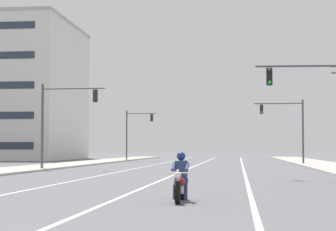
% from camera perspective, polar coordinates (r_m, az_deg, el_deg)
% --- Properties ---
extents(lane_stripe_center, '(0.16, 100.00, 0.01)m').
position_cam_1_polar(lane_stripe_center, '(53.14, 2.52, -4.76)').
color(lane_stripe_center, beige).
rests_on(lane_stripe_center, ground).
extents(lane_stripe_left, '(0.16, 100.00, 0.01)m').
position_cam_1_polar(lane_stripe_left, '(53.59, -1.88, -4.75)').
color(lane_stripe_left, beige).
rests_on(lane_stripe_left, ground).
extents(lane_stripe_right, '(0.16, 100.00, 0.01)m').
position_cam_1_polar(lane_stripe_right, '(53.01, 7.01, -4.74)').
color(lane_stripe_right, beige).
rests_on(lane_stripe_right, ground).
extents(sidewalk_kerb_left, '(4.40, 110.00, 0.14)m').
position_cam_1_polar(sidewalk_kerb_left, '(50.42, -11.27, -4.72)').
color(sidewalk_kerb_left, '#ADA89E').
rests_on(sidewalk_kerb_left, ground).
extents(motorcycle_with_rider, '(0.70, 2.19, 1.46)m').
position_cam_1_polar(motorcycle_with_rider, '(17.99, 1.17, -6.21)').
color(motorcycle_with_rider, black).
rests_on(motorcycle_with_rider, ground).
extents(traffic_signal_near_right, '(4.89, 0.56, 6.20)m').
position_cam_1_polar(traffic_signal_near_right, '(32.57, 14.20, 1.47)').
color(traffic_signal_near_right, '#47474C').
rests_on(traffic_signal_near_right, ground).
extents(traffic_signal_near_left, '(4.73, 0.40, 6.20)m').
position_cam_1_polar(traffic_signal_near_left, '(44.46, -10.06, 0.22)').
color(traffic_signal_near_left, '#47474C').
rests_on(traffic_signal_near_left, ground).
extents(traffic_signal_mid_right, '(4.68, 0.42, 6.20)m').
position_cam_1_polar(traffic_signal_mid_right, '(59.32, 11.25, -0.58)').
color(traffic_signal_mid_right, '#47474C').
rests_on(traffic_signal_mid_right, ground).
extents(traffic_signal_mid_left, '(3.80, 0.40, 6.20)m').
position_cam_1_polar(traffic_signal_mid_left, '(75.17, -3.11, -1.19)').
color(traffic_signal_mid_left, '#47474C').
rests_on(traffic_signal_mid_left, ground).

